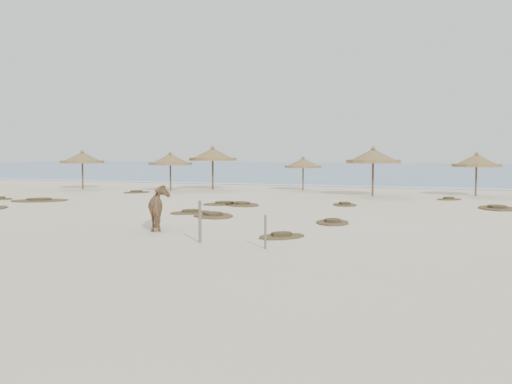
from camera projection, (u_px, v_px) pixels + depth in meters
ground at (149, 225)px, 20.92m from camera, size 160.00×160.00×0.00m
ocean at (398, 169)px, 90.85m from camera, size 200.00×100.00×0.01m
foam_line at (323, 186)px, 45.16m from camera, size 70.00×0.60×0.01m
palapa_0 at (82, 158)px, 41.19m from camera, size 4.04×4.04×2.88m
palapa_1 at (213, 155)px, 40.41m from camera, size 4.31×4.31×3.17m
palapa_2 at (170, 160)px, 38.85m from camera, size 3.59×3.59×2.75m
palapa_3 at (303, 163)px, 39.59m from camera, size 3.16×3.16×2.43m
palapa_4 at (373, 157)px, 34.45m from camera, size 3.80×3.80×3.08m
palapa_5 at (477, 161)px, 34.44m from camera, size 3.80×3.80×2.73m
horse at (160, 208)px, 19.53m from camera, size 1.68×1.95×1.52m
fence_post_near at (200, 222)px, 16.75m from camera, size 0.11×0.11×1.24m
fence_post_far at (265, 232)px, 15.66m from camera, size 0.09×0.09×0.94m
scrub_1 at (39, 200)px, 30.99m from camera, size 3.61×3.32×0.16m
scrub_2 at (191, 212)px, 24.82m from camera, size 2.11×2.28×0.16m
scrub_3 at (241, 204)px, 28.65m from camera, size 3.01×2.99×0.16m
scrub_4 at (333, 222)px, 21.32m from camera, size 1.60×2.12×0.16m
scrub_5 at (497, 208)px, 26.74m from camera, size 2.08×2.85×0.16m
scrub_6 at (137, 192)px, 37.34m from camera, size 1.88×2.25×0.16m
scrub_7 at (345, 204)px, 28.50m from camera, size 1.75×2.08×0.16m
scrub_9 at (213, 215)px, 23.64m from camera, size 2.78×2.97×0.16m
scrub_10 at (449, 199)px, 31.82m from camera, size 1.77×1.78×0.16m
scrub_12 at (282, 236)px, 17.77m from camera, size 1.78×1.94×0.16m
scrub_13 at (224, 204)px, 28.95m from camera, size 2.58×2.61×0.16m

